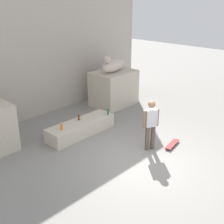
{
  "coord_description": "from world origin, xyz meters",
  "views": [
    {
      "loc": [
        -6.15,
        -4.54,
        4.69
      ],
      "look_at": [
        0.32,
        1.56,
        1.1
      ],
      "focal_mm": 47.04,
      "sensor_mm": 36.0,
      "label": 1
    }
  ],
  "objects_px": {
    "skater": "(151,123)",
    "bottle_green": "(108,112)",
    "statue_reclining_right": "(113,65)",
    "bottle_orange": "(61,127)",
    "skateboard": "(172,144)",
    "bottle_brown": "(79,117)"
  },
  "relations": [
    {
      "from": "bottle_brown",
      "to": "bottle_orange",
      "type": "xyz_separation_m",
      "value": [
        -0.93,
        -0.21,
        -0.0
      ]
    },
    {
      "from": "statue_reclining_right",
      "to": "skater",
      "type": "bearing_deg",
      "value": 45.91
    },
    {
      "from": "statue_reclining_right",
      "to": "bottle_brown",
      "type": "height_order",
      "value": "statue_reclining_right"
    },
    {
      "from": "skateboard",
      "to": "bottle_orange",
      "type": "relative_size",
      "value": 3.26
    },
    {
      "from": "bottle_brown",
      "to": "bottle_orange",
      "type": "relative_size",
      "value": 1.0
    },
    {
      "from": "statue_reclining_right",
      "to": "bottle_green",
      "type": "distance_m",
      "value": 2.7
    },
    {
      "from": "statue_reclining_right",
      "to": "bottle_green",
      "type": "height_order",
      "value": "statue_reclining_right"
    },
    {
      "from": "bottle_green",
      "to": "bottle_orange",
      "type": "relative_size",
      "value": 1.24
    },
    {
      "from": "skater",
      "to": "skateboard",
      "type": "distance_m",
      "value": 1.18
    },
    {
      "from": "skateboard",
      "to": "bottle_orange",
      "type": "height_order",
      "value": "bottle_orange"
    },
    {
      "from": "skater",
      "to": "bottle_orange",
      "type": "relative_size",
      "value": 6.62
    },
    {
      "from": "skater",
      "to": "bottle_green",
      "type": "xyz_separation_m",
      "value": [
        0.3,
        2.16,
        -0.29
      ]
    },
    {
      "from": "statue_reclining_right",
      "to": "bottle_green",
      "type": "xyz_separation_m",
      "value": [
        -1.9,
        -1.5,
        -1.2
      ]
    },
    {
      "from": "statue_reclining_right",
      "to": "skateboard",
      "type": "bearing_deg",
      "value": 56.62
    },
    {
      "from": "bottle_green",
      "to": "statue_reclining_right",
      "type": "bearing_deg",
      "value": 38.38
    },
    {
      "from": "statue_reclining_right",
      "to": "skateboard",
      "type": "relative_size",
      "value": 2.05
    },
    {
      "from": "skater",
      "to": "bottle_green",
      "type": "distance_m",
      "value": 2.2
    },
    {
      "from": "skater",
      "to": "skateboard",
      "type": "height_order",
      "value": "skater"
    },
    {
      "from": "statue_reclining_right",
      "to": "bottle_orange",
      "type": "bearing_deg",
      "value": 5.06
    },
    {
      "from": "skateboard",
      "to": "bottle_green",
      "type": "bearing_deg",
      "value": -91.44
    },
    {
      "from": "skater",
      "to": "bottle_green",
      "type": "bearing_deg",
      "value": -71.38
    },
    {
      "from": "bottle_brown",
      "to": "bottle_green",
      "type": "xyz_separation_m",
      "value": [
        1.05,
        -0.44,
        0.03
      ]
    }
  ]
}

